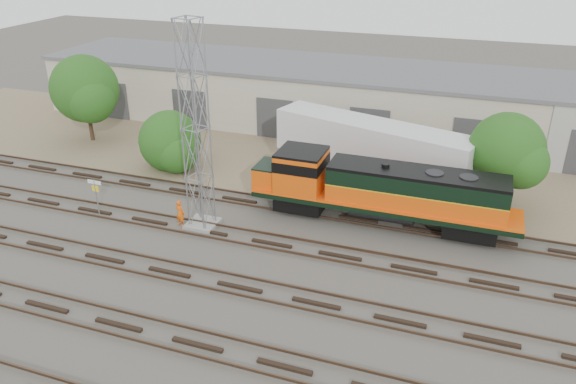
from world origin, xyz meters
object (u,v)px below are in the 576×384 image
(worker, at_px, (180,213))
(signal_tower, at_px, (196,132))
(locomotive, at_px, (379,190))
(semi_trailer, at_px, (376,146))

(worker, bearing_deg, signal_tower, -145.59)
(locomotive, xyz_separation_m, signal_tower, (-9.86, -3.74, 3.70))
(locomotive, xyz_separation_m, semi_trailer, (-1.33, 5.73, 0.53))
(signal_tower, relative_size, semi_trailer, 0.84)
(locomotive, bearing_deg, semi_trailer, 103.05)
(worker, xyz_separation_m, semi_trailer, (9.76, 9.94, 1.91))
(signal_tower, relative_size, worker, 7.28)
(locomotive, relative_size, worker, 9.53)
(semi_trailer, bearing_deg, worker, -118.00)
(worker, relative_size, semi_trailer, 0.12)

